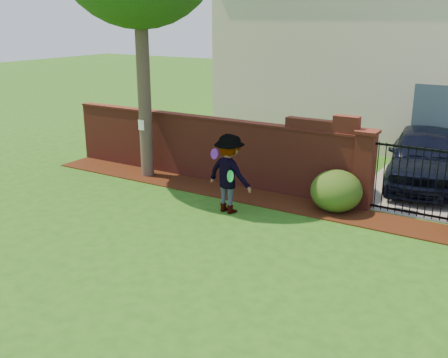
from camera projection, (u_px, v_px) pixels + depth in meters
The scene contains 13 objects.
ground at pixel (180, 246), 10.36m from camera, with size 80.00×80.00×0.01m, color #265916.
mulch_bed at pixel (226, 191), 13.55m from camera, with size 11.10×1.08×0.03m, color black.
brick_wall at pixel (206, 147), 14.34m from camera, with size 8.70×0.31×2.16m.
pillar_left at pixel (364, 169), 12.13m from camera, with size 0.50×0.50×1.88m.
iron_gate at pixel (413, 181), 11.61m from camera, with size 1.78×0.03×1.60m.
driveway at pixel (441, 173), 15.12m from camera, with size 3.20×8.00×0.01m, color gray.
house at pixel (399, 51), 18.67m from camera, with size 12.40×6.40×6.30m.
car at pixel (424, 159), 13.76m from camera, with size 1.81×4.50×1.53m, color black.
paper_notice at pixel (141, 125), 14.32m from camera, with size 0.20×0.01×0.28m, color white.
shrub_left at pixel (336, 191), 12.10m from camera, with size 1.20×1.20×0.98m, color #224916.
man at pixel (228, 174), 11.91m from camera, with size 1.19×0.68×1.84m, color gray.
frisbee_purple at pixel (215, 154), 12.05m from camera, with size 0.25×0.25×0.02m, color #661BA9.
frisbee_green at pixel (230, 176), 11.53m from camera, with size 0.27×0.27×0.02m, color green.
Camera 1 is at (5.71, -7.63, 4.37)m, focal length 42.01 mm.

